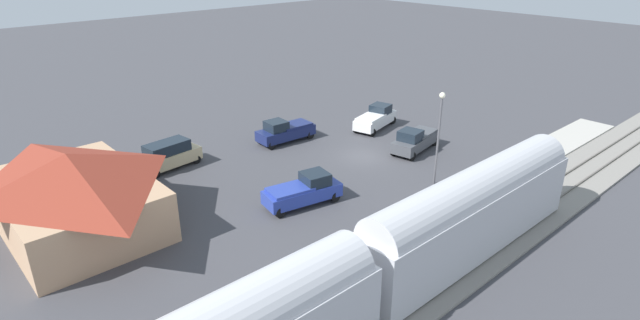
{
  "coord_description": "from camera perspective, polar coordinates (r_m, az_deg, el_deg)",
  "views": [
    {
      "loc": [
        -26.91,
        29.43,
        16.62
      ],
      "look_at": [
        0.18,
        4.94,
        1.0
      ],
      "focal_mm": 28.46,
      "sensor_mm": 36.0,
      "label": 1
    }
  ],
  "objects": [
    {
      "name": "ground_plane",
      "position": [
        43.2,
        5.03,
        0.44
      ],
      "size": [
        200.0,
        200.0,
        0.0
      ],
      "primitive_type": "plane",
      "color": "#424247"
    },
    {
      "name": "railway_track",
      "position": [
        36.14,
        21.5,
        -5.82
      ],
      "size": [
        4.8,
        70.0,
        0.3
      ],
      "color": "gray",
      "rests_on": "ground"
    },
    {
      "name": "platform",
      "position": [
        37.73,
        16.18,
        -3.72
      ],
      "size": [
        3.2,
        46.0,
        0.3
      ],
      "color": "#B7B2A8",
      "rests_on": "ground"
    },
    {
      "name": "station_building",
      "position": [
        34.73,
        -26.03,
        -3.1
      ],
      "size": [
        12.3,
        8.84,
        5.08
      ],
      "color": "tan",
      "rests_on": "ground"
    },
    {
      "name": "pedestrian_on_platform",
      "position": [
        41.38,
        19.77,
        -0.04
      ],
      "size": [
        0.36,
        0.36,
        1.71
      ],
      "color": "#23284C",
      "rests_on": "platform"
    },
    {
      "name": "pedestrian_waiting_far",
      "position": [
        43.07,
        21.62,
        0.59
      ],
      "size": [
        0.36,
        0.36,
        1.71
      ],
      "color": "#333338",
      "rests_on": "platform"
    },
    {
      "name": "pickup_white",
      "position": [
        49.67,
        6.29,
        4.72
      ],
      "size": [
        3.23,
        5.72,
        2.14
      ],
      "color": "white",
      "rests_on": "ground"
    },
    {
      "name": "pickup_charcoal",
      "position": [
        44.5,
        10.61,
        2.23
      ],
      "size": [
        2.93,
        5.67,
        2.14
      ],
      "color": "#47494F",
      "rests_on": "ground"
    },
    {
      "name": "pickup_navy",
      "position": [
        46.0,
        -3.98,
        3.28
      ],
      "size": [
        2.28,
        5.51,
        2.14
      ],
      "color": "navy",
      "rests_on": "ground"
    },
    {
      "name": "pickup_blue",
      "position": [
        34.82,
        -1.84,
        -3.45
      ],
      "size": [
        2.93,
        5.67,
        2.14
      ],
      "color": "#283D9E",
      "rests_on": "ground"
    },
    {
      "name": "suv_tan",
      "position": [
        42.1,
        -16.63,
        0.58
      ],
      "size": [
        2.5,
        5.09,
        2.22
      ],
      "color": "#C6B284",
      "rests_on": "ground"
    },
    {
      "name": "light_pole_near_platform",
      "position": [
        37.38,
        13.27,
        3.62
      ],
      "size": [
        0.44,
        0.44,
        7.08
      ],
      "color": "#515156",
      "rests_on": "ground"
    }
  ]
}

